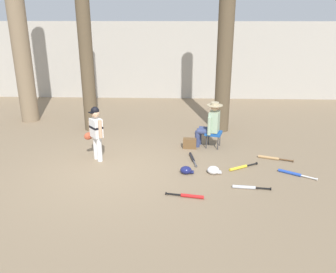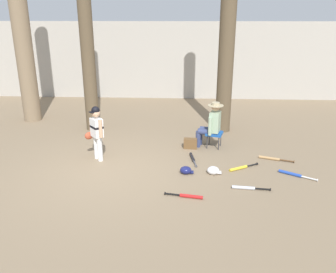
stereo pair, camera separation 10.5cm
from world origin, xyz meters
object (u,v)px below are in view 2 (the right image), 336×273
Objects in this scene: young_ballplayer at (96,130)px; seated_spectator at (211,123)px; bat_wood_tan at (272,158)px; tree_far_left at (22,33)px; tree_near_player at (86,34)px; bat_blue_youth at (293,174)px; handbag_beside_stool at (190,143)px; bat_yellow_trainer at (241,168)px; batting_helmet_white at (213,170)px; folding_stool at (214,134)px; batting_helmet_navy at (186,170)px; tree_behind_spectator at (227,35)px; bat_red_barrel at (188,196)px; bat_aluminum_silver at (246,188)px; bat_black_composite at (193,158)px.

seated_spectator is at bearing 19.73° from young_ballplayer.
tree_far_left is at bearing 157.30° from bat_wood_tan.
bat_blue_youth is (5.12, -2.99, -2.73)m from tree_near_player.
handbag_beside_stool is 0.48× the size of bat_yellow_trainer.
young_ballplayer reaches higher than batting_helmet_white.
folding_stool is 1.57m from bat_wood_tan.
batting_helmet_navy is (-0.60, -0.01, -0.00)m from batting_helmet_white.
tree_behind_spectator is 3.62m from bat_wood_tan.
seated_spectator is at bearing 69.12° from batting_helmet_navy.
batting_helmet_white is (5.63, -3.81, -2.68)m from tree_far_left.
tree_far_left is at bearing 136.16° from bat_red_barrel.
tree_behind_spectator is 8.46× the size of bat_blue_youth.
bat_wood_tan and bat_red_barrel have the same top height.
bat_wood_tan is (0.98, -2.19, -2.72)m from tree_behind_spectator.
tree_behind_spectator is at bearing 93.14° from bat_yellow_trainer.
bat_yellow_trainer is (0.15, -2.76, -2.72)m from tree_behind_spectator.
bat_red_barrel is (2.87, -4.06, -2.73)m from tree_near_player.
young_ballplayer reaches higher than bat_blue_youth.
seated_spectator is 3.89× the size of batting_helmet_white.
folding_stool is at bearing 65.95° from batting_helmet_navy.
batting_helmet_navy reaches higher than bat_yellow_trainer.
batting_helmet_white reaches higher than batting_helmet_navy.
young_ballplayer is 0.21× the size of tree_far_left.
batting_helmet_white is (0.55, 1.08, 0.04)m from bat_red_barrel.
folding_stool is (2.82, 0.95, -0.38)m from young_ballplayer.
bat_yellow_trainer is at bearing -47.98° from handbag_beside_stool.
tree_near_player reaches higher than young_ballplayer.
seated_spectator is 1.63× the size of bat_red_barrel.
tree_behind_spectator is 8.10× the size of bat_aluminum_silver.
young_ballplayer is 1.81× the size of bat_blue_youth.
handbag_beside_stool is 0.74m from bat_black_composite.
seated_spectator reaches higher than bat_aluminum_silver.
folding_stool is at bearing 101.86° from bat_aluminum_silver.
folding_stool is 1.47m from bat_yellow_trainer.
tree_near_player is 4.50m from folding_stool.
folding_stool is 2.78m from bat_red_barrel.
tree_behind_spectator is at bearing 72.37° from seated_spectator.
handbag_beside_stool is 1.67m from bat_yellow_trainer.
tree_far_left is at bearing 158.98° from seated_spectator.
tree_far_left is 7.31m from batting_helmet_white.
tree_far_left is at bearing 159.60° from tree_near_player.
bat_black_composite is 1.08× the size of bat_yellow_trainer.
bat_black_composite is at bearing -123.98° from folding_stool.
batting_helmet_white is at bearing 179.83° from bat_blue_youth.
handbag_beside_stool is (2.93, -1.48, -2.64)m from tree_near_player.
bat_wood_tan is (7.09, -2.97, -2.73)m from tree_far_left.
handbag_beside_stool is at bearing -170.63° from folding_stool.
seated_spectator is at bearing 164.57° from folding_stool.
tree_near_player is 18.32× the size of handbag_beside_stool.
bat_yellow_trainer is (6.26, -3.54, -2.73)m from tree_far_left.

